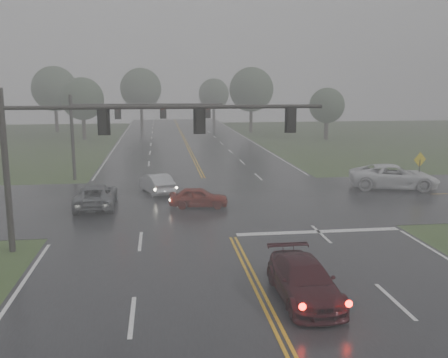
{
  "coord_description": "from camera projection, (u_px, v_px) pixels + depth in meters",
  "views": [
    {
      "loc": [
        -3.5,
        -9.32,
        7.42
      ],
      "look_at": [
        -0.18,
        16.0,
        2.59
      ],
      "focal_mm": 40.0,
      "sensor_mm": 36.0,
      "label": 1
    }
  ],
  "objects": [
    {
      "name": "main_road",
      "position": [
        218.0,
        208.0,
        30.4
      ],
      "size": [
        18.0,
        160.0,
        0.02
      ],
      "primitive_type": "cube",
      "color": "black",
      "rests_on": "ground"
    },
    {
      "name": "cross_street",
      "position": [
        215.0,
        201.0,
        32.35
      ],
      "size": [
        120.0,
        14.0,
        0.02
      ],
      "primitive_type": "cube",
      "color": "black",
      "rests_on": "ground"
    },
    {
      "name": "stop_bar",
      "position": [
        318.0,
        232.0,
        25.52
      ],
      "size": [
        8.5,
        0.5,
        0.01
      ],
      "primitive_type": "cube",
      "color": "silver",
      "rests_on": "ground"
    },
    {
      "name": "sedan_maroon",
      "position": [
        303.0,
        299.0,
        17.55
      ],
      "size": [
        1.96,
        4.72,
        1.36
      ],
      "primitive_type": "imported",
      "rotation": [
        0.0,
        0.0,
        0.01
      ],
      "color": "black",
      "rests_on": "ground"
    },
    {
      "name": "sedan_red",
      "position": [
        199.0,
        207.0,
        30.7
      ],
      "size": [
        3.76,
        1.9,
        1.23
      ],
      "primitive_type": "imported",
      "rotation": [
        0.0,
        0.0,
        1.44
      ],
      "color": "maroon",
      "rests_on": "ground"
    },
    {
      "name": "sedan_silver",
      "position": [
        157.0,
        193.0,
        34.73
      ],
      "size": [
        2.65,
        4.36,
        1.36
      ],
      "primitive_type": "imported",
      "rotation": [
        0.0,
        0.0,
        3.46
      ],
      "color": "#B5B8BD",
      "rests_on": "ground"
    },
    {
      "name": "car_grey",
      "position": [
        97.0,
        207.0,
        30.72
      ],
      "size": [
        2.41,
        5.11,
        1.41
      ],
      "primitive_type": "imported",
      "rotation": [
        0.0,
        0.0,
        3.16
      ],
      "color": "#54575B",
      "rests_on": "ground"
    },
    {
      "name": "pickup_white",
      "position": [
        393.0,
        189.0,
        36.19
      ],
      "size": [
        6.78,
        4.35,
        1.74
      ],
      "primitive_type": "imported",
      "rotation": [
        0.0,
        0.0,
        1.32
      ],
      "color": "silver",
      "rests_on": "ground"
    },
    {
      "name": "signal_gantry_near",
      "position": [
        109.0,
        136.0,
        22.22
      ],
      "size": [
        14.41,
        0.32,
        7.3
      ],
      "color": "black",
      "rests_on": "ground"
    },
    {
      "name": "signal_gantry_far",
      "position": [
        120.0,
        120.0,
        39.19
      ],
      "size": [
        11.95,
        0.34,
        6.68
      ],
      "color": "black",
      "rests_on": "ground"
    },
    {
      "name": "sign_diamond_east",
      "position": [
        420.0,
        164.0,
        36.29
      ],
      "size": [
        1.07,
        0.29,
        2.62
      ],
      "rotation": [
        0.0,
        0.0,
        0.23
      ],
      "color": "black",
      "rests_on": "ground"
    },
    {
      "name": "tree_nw_a",
      "position": [
        82.0,
        99.0,
        67.46
      ],
      "size": [
        5.74,
        5.74,
        8.43
      ],
      "color": "#2D241D",
      "rests_on": "ground"
    },
    {
      "name": "tree_ne_a",
      "position": [
        251.0,
        90.0,
        77.77
      ],
      "size": [
        6.91,
        6.91,
        10.15
      ],
      "color": "#2D241D",
      "rests_on": "ground"
    },
    {
      "name": "tree_n_mid",
      "position": [
        141.0,
        89.0,
        85.09
      ],
      "size": [
        7.01,
        7.01,
        10.3
      ],
      "color": "#2D241D",
      "rests_on": "ground"
    },
    {
      "name": "tree_e_near",
      "position": [
        327.0,
        106.0,
        67.84
      ],
      "size": [
        4.8,
        4.8,
        7.05
      ],
      "color": "#2D241D",
      "rests_on": "ground"
    },
    {
      "name": "tree_nw_b",
      "position": [
        55.0,
        89.0,
        78.29
      ],
      "size": [
        7.03,
        7.03,
        10.32
      ],
      "color": "#2D241D",
      "rests_on": "ground"
    },
    {
      "name": "tree_n_far",
      "position": [
        214.0,
        94.0,
        95.79
      ],
      "size": [
        5.89,
        5.89,
        8.65
      ],
      "color": "#2D241D",
      "rests_on": "ground"
    }
  ]
}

